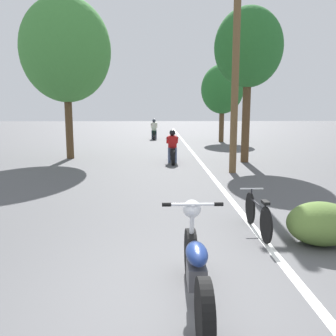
{
  "coord_description": "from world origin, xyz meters",
  "views": [
    {
      "loc": [
        -0.15,
        -3.56,
        2.18
      ],
      "look_at": [
        0.08,
        4.09,
        0.9
      ],
      "focal_mm": 38.0,
      "sensor_mm": 36.0,
      "label": 1
    }
  ],
  "objects_px": {
    "roadside_tree_left": "(66,50)",
    "motorcycle_foreground": "(196,267)",
    "motorcycle_rider_lead": "(172,150)",
    "roadside_tree_right_near": "(248,49)",
    "roadside_tree_right_far": "(222,89)",
    "bicycle_parked": "(258,214)",
    "utility_pole": "(236,69)",
    "motorcycle_rider_far": "(154,132)"
  },
  "relations": [
    {
      "from": "motorcycle_foreground",
      "to": "motorcycle_rider_lead",
      "type": "relative_size",
      "value": 0.98
    },
    {
      "from": "roadside_tree_right_near",
      "to": "motorcycle_rider_lead",
      "type": "xyz_separation_m",
      "value": [
        -2.99,
        -0.06,
        -4.0
      ]
    },
    {
      "from": "roadside_tree_right_near",
      "to": "roadside_tree_right_far",
      "type": "distance_m",
      "value": 9.15
    },
    {
      "from": "roadside_tree_left",
      "to": "motorcycle_foreground",
      "type": "distance_m",
      "value": 13.46
    },
    {
      "from": "roadside_tree_right_far",
      "to": "motorcycle_foreground",
      "type": "height_order",
      "value": "roadside_tree_right_far"
    },
    {
      "from": "motorcycle_rider_lead",
      "to": "roadside_tree_left",
      "type": "bearing_deg",
      "value": 162.97
    },
    {
      "from": "roadside_tree_right_near",
      "to": "motorcycle_rider_lead",
      "type": "distance_m",
      "value": 5.0
    },
    {
      "from": "motorcycle_rider_far",
      "to": "utility_pole",
      "type": "bearing_deg",
      "value": -78.38
    },
    {
      "from": "motorcycle_foreground",
      "to": "bicycle_parked",
      "type": "relative_size",
      "value": 1.25
    },
    {
      "from": "motorcycle_foreground",
      "to": "motorcycle_rider_far",
      "type": "distance_m",
      "value": 22.1
    },
    {
      "from": "roadside_tree_right_near",
      "to": "motorcycle_rider_far",
      "type": "relative_size",
      "value": 2.97
    },
    {
      "from": "motorcycle_rider_far",
      "to": "motorcycle_foreground",
      "type": "bearing_deg",
      "value": -88.29
    },
    {
      "from": "utility_pole",
      "to": "motorcycle_rider_lead",
      "type": "xyz_separation_m",
      "value": [
        -1.98,
        2.36,
        -2.95
      ]
    },
    {
      "from": "motorcycle_rider_lead",
      "to": "roadside_tree_right_far",
      "type": "bearing_deg",
      "value": 68.27
    },
    {
      "from": "utility_pole",
      "to": "motorcycle_foreground",
      "type": "relative_size",
      "value": 3.36
    },
    {
      "from": "roadside_tree_left",
      "to": "bicycle_parked",
      "type": "distance_m",
      "value": 12.04
    },
    {
      "from": "roadside_tree_right_far",
      "to": "roadside_tree_left",
      "type": "height_order",
      "value": "roadside_tree_left"
    },
    {
      "from": "roadside_tree_left",
      "to": "motorcycle_foreground",
      "type": "height_order",
      "value": "roadside_tree_left"
    },
    {
      "from": "utility_pole",
      "to": "bicycle_parked",
      "type": "relative_size",
      "value": 4.2
    },
    {
      "from": "roadside_tree_right_far",
      "to": "roadside_tree_left",
      "type": "bearing_deg",
      "value": -136.27
    },
    {
      "from": "roadside_tree_right_near",
      "to": "bicycle_parked",
      "type": "distance_m",
      "value": 9.59
    },
    {
      "from": "utility_pole",
      "to": "roadside_tree_right_far",
      "type": "xyz_separation_m",
      "value": [
        1.65,
        11.49,
        -0.05
      ]
    },
    {
      "from": "motorcycle_rider_far",
      "to": "roadside_tree_right_near",
      "type": "bearing_deg",
      "value": -71.3
    },
    {
      "from": "motorcycle_rider_lead",
      "to": "roadside_tree_right_near",
      "type": "bearing_deg",
      "value": 1.21
    },
    {
      "from": "utility_pole",
      "to": "bicycle_parked",
      "type": "distance_m",
      "value": 6.83
    },
    {
      "from": "motorcycle_rider_far",
      "to": "bicycle_parked",
      "type": "relative_size",
      "value": 1.28
    },
    {
      "from": "roadside_tree_left",
      "to": "motorcycle_rider_lead",
      "type": "xyz_separation_m",
      "value": [
        4.47,
        -1.37,
        -4.11
      ]
    },
    {
      "from": "motorcycle_rider_lead",
      "to": "bicycle_parked",
      "type": "xyz_separation_m",
      "value": [
        1.16,
        -8.37,
        -0.18
      ]
    },
    {
      "from": "roadside_tree_right_near",
      "to": "motorcycle_rider_lead",
      "type": "height_order",
      "value": "roadside_tree_right_near"
    },
    {
      "from": "roadside_tree_right_far",
      "to": "roadside_tree_left",
      "type": "xyz_separation_m",
      "value": [
        -8.11,
        -7.76,
        1.21
      ]
    },
    {
      "from": "motorcycle_rider_lead",
      "to": "bicycle_parked",
      "type": "relative_size",
      "value": 1.28
    },
    {
      "from": "motorcycle_rider_lead",
      "to": "motorcycle_rider_far",
      "type": "xyz_separation_m",
      "value": [
        -0.85,
        11.4,
        0.03
      ]
    },
    {
      "from": "utility_pole",
      "to": "roadside_tree_right_near",
      "type": "xyz_separation_m",
      "value": [
        1.01,
        2.42,
        1.05
      ]
    },
    {
      "from": "roadside_tree_right_near",
      "to": "motorcycle_rider_lead",
      "type": "bearing_deg",
      "value": -178.79
    },
    {
      "from": "motorcycle_foreground",
      "to": "motorcycle_rider_far",
      "type": "relative_size",
      "value": 0.98
    },
    {
      "from": "roadside_tree_left",
      "to": "motorcycle_foreground",
      "type": "relative_size",
      "value": 3.4
    },
    {
      "from": "roadside_tree_right_far",
      "to": "motorcycle_rider_far",
      "type": "height_order",
      "value": "roadside_tree_right_far"
    },
    {
      "from": "motorcycle_rider_lead",
      "to": "motorcycle_rider_far",
      "type": "relative_size",
      "value": 1.0
    },
    {
      "from": "motorcycle_rider_lead",
      "to": "motorcycle_rider_far",
      "type": "height_order",
      "value": "motorcycle_rider_far"
    },
    {
      "from": "roadside_tree_right_far",
      "to": "motorcycle_foreground",
      "type": "xyz_separation_m",
      "value": [
        -3.83,
        -19.82,
        -2.98
      ]
    },
    {
      "from": "motorcycle_foreground",
      "to": "motorcycle_rider_lead",
      "type": "bearing_deg",
      "value": 88.99
    },
    {
      "from": "utility_pole",
      "to": "motorcycle_rider_lead",
      "type": "height_order",
      "value": "utility_pole"
    }
  ]
}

